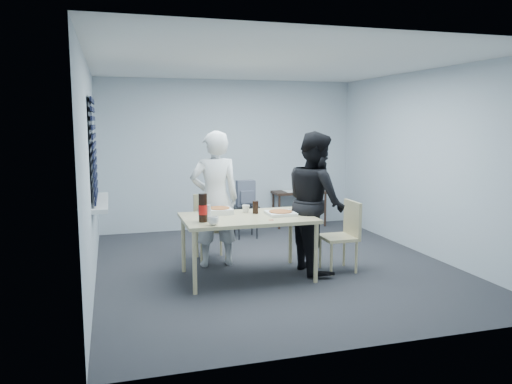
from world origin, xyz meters
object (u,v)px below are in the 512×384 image
object	(u,v)px
chair_far	(210,222)
chair_right	(345,231)
stool	(246,212)
person_black	(316,202)
dining_table	(247,221)
backpack	(246,194)
person_white	(215,199)
mug_b	(246,209)
soda_bottle	(203,208)
mug_a	(213,221)
side_table	(299,195)

from	to	relation	value
chair_far	chair_right	bearing A→B (deg)	-34.31
chair_far	stool	distance (m)	1.33
chair_far	stool	xyz separation A→B (m)	(0.80, 1.06, -0.10)
chair_far	person_black	distance (m)	1.54
dining_table	backpack	distance (m)	2.09
dining_table	person_white	bearing A→B (deg)	113.78
chair_right	person_black	size ratio (longest dim) A/B	0.50
chair_right	mug_b	world-z (taller)	chair_right
chair_far	backpack	distance (m)	1.33
chair_right	mug_b	xyz separation A→B (m)	(-1.21, 0.32, 0.29)
dining_table	person_black	world-z (taller)	person_black
backpack	soda_bottle	bearing A→B (deg)	-139.66
mug_a	mug_b	distance (m)	0.85
chair_right	backpack	bearing A→B (deg)	109.32
side_table	backpack	world-z (taller)	backpack
chair_right	person_black	xyz separation A→B (m)	(-0.36, 0.11, 0.37)
chair_right	side_table	distance (m)	2.75
person_white	mug_a	distance (m)	1.03
person_black	mug_a	xyz separation A→B (m)	(-1.40, -0.43, -0.08)
chair_right	person_black	bearing A→B (deg)	163.63
chair_far	person_black	bearing A→B (deg)	-38.75
dining_table	mug_b	size ratio (longest dim) A/B	15.53
person_white	chair_right	bearing A→B (deg)	156.12
dining_table	side_table	size ratio (longest dim) A/B	1.62
dining_table	soda_bottle	xyz separation A→B (m)	(-0.57, -0.18, 0.22)
stool	mug_a	distance (m)	2.66
person_white	mug_b	size ratio (longest dim) A/B	17.70
chair_far	person_white	size ratio (longest dim) A/B	0.50
dining_table	mug_a	size ratio (longest dim) A/B	12.62
mug_a	person_white	bearing A→B (deg)	77.32
backpack	chair_right	bearing A→B (deg)	-93.79
side_table	chair_right	bearing A→B (deg)	-99.20
chair_right	chair_far	bearing A→B (deg)	145.69
dining_table	chair_far	world-z (taller)	chair_far
side_table	soda_bottle	world-z (taller)	soda_bottle
mug_a	soda_bottle	world-z (taller)	soda_bottle
chair_right	mug_b	bearing A→B (deg)	165.02
chair_far	soda_bottle	xyz separation A→B (m)	(-0.30, -1.16, 0.40)
mug_a	mug_b	xyz separation A→B (m)	(0.55, 0.65, -0.00)
backpack	soda_bottle	xyz separation A→B (m)	(-1.10, -2.20, 0.19)
side_table	stool	world-z (taller)	side_table
dining_table	stool	size ratio (longest dim) A/B	2.95
chair_right	person_white	xyz separation A→B (m)	(-1.53, 0.68, 0.37)
person_black	side_table	size ratio (longest dim) A/B	1.85
backpack	mug_b	size ratio (longest dim) A/B	4.14
person_black	mug_a	size ratio (longest dim) A/B	14.39
dining_table	stool	xyz separation A→B (m)	(0.53, 2.04, -0.28)
dining_table	stool	distance (m)	2.12
dining_table	chair_right	bearing A→B (deg)	-3.02
mug_b	mug_a	bearing A→B (deg)	-130.16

